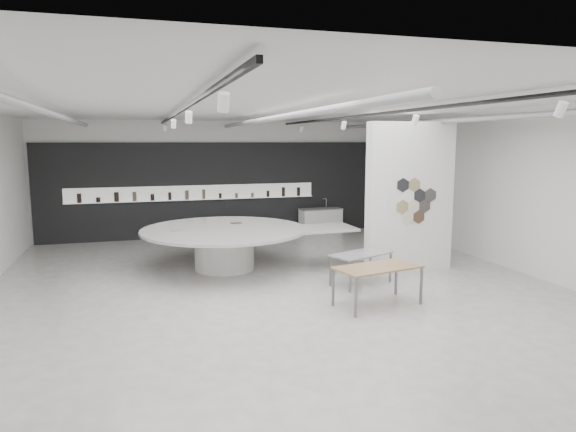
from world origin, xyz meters
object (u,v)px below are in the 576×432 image
object	(u,v)px
partition_column	(410,197)
display_island	(228,242)
sample_table_stone	(361,256)
sample_table_wood	(378,269)
kitchen_counter	(321,220)

from	to	relation	value
partition_column	display_island	xyz separation A→B (m)	(-4.22, 1.34, -1.13)
partition_column	sample_table_stone	bearing A→B (deg)	-152.80
sample_table_wood	sample_table_stone	distance (m)	1.48
sample_table_stone	kitchen_counter	world-z (taller)	kitchen_counter
partition_column	kitchen_counter	distance (m)	5.68
display_island	sample_table_stone	bearing A→B (deg)	-41.71
sample_table_wood	sample_table_stone	xyz separation A→B (m)	(0.31, 1.44, -0.07)
sample_table_wood	kitchen_counter	xyz separation A→B (m)	(1.69, 7.80, -0.29)
partition_column	sample_table_wood	bearing A→B (deg)	-130.52
partition_column	sample_table_wood	size ratio (longest dim) A/B	2.03
sample_table_stone	partition_column	bearing A→B (deg)	27.20
display_island	kitchen_counter	bearing A→B (deg)	44.97
kitchen_counter	partition_column	bearing A→B (deg)	-92.24
partition_column	display_island	world-z (taller)	partition_column
partition_column	kitchen_counter	size ratio (longest dim) A/B	2.37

